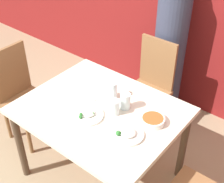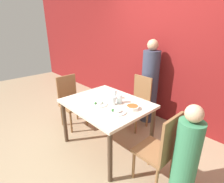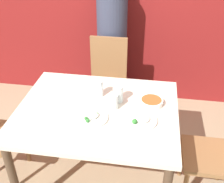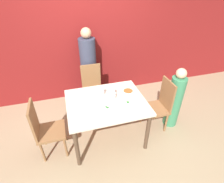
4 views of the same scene
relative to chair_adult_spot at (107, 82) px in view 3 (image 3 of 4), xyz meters
name	(u,v)px [view 3 (image 3 of 4)]	position (x,y,z in m)	size (l,w,h in m)	color
ground_plane	(100,178)	(0.07, -0.83, -0.50)	(10.00, 10.00, 0.00)	#998466
dining_table	(97,118)	(0.07, -0.83, 0.17)	(1.19, 0.97, 0.76)	beige
chair_adult_spot	(107,82)	(0.00, 0.00, 0.00)	(0.40, 0.40, 0.96)	brown
chair_child_spot	(221,149)	(1.01, -0.85, 0.00)	(0.40, 0.40, 0.96)	brown
person_adult	(112,49)	(0.00, 0.32, 0.23)	(0.32, 0.32, 1.58)	#33384C
bowl_curry	(151,102)	(0.46, -0.71, 0.28)	(0.17, 0.17, 0.05)	white
plate_rice_adult	(91,117)	(0.05, -0.96, 0.27)	(0.24, 0.24, 0.05)	white
plate_rice_child	(141,120)	(0.40, -0.93, 0.27)	(0.23, 0.23, 0.05)	white
glass_water_tall	(118,94)	(0.21, -0.70, 0.32)	(0.08, 0.08, 0.13)	silver
glass_water_short	(113,102)	(0.18, -0.81, 0.32)	(0.08, 0.08, 0.12)	silver
glass_water_center	(99,88)	(0.05, -0.65, 0.32)	(0.07, 0.07, 0.13)	silver
fork_steel	(75,101)	(-0.12, -0.76, 0.26)	(0.18, 0.06, 0.01)	silver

